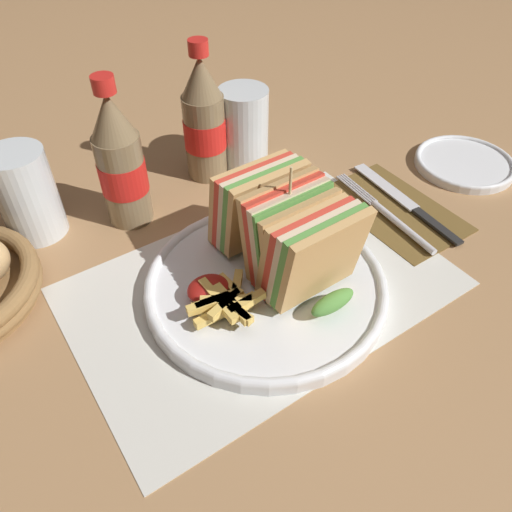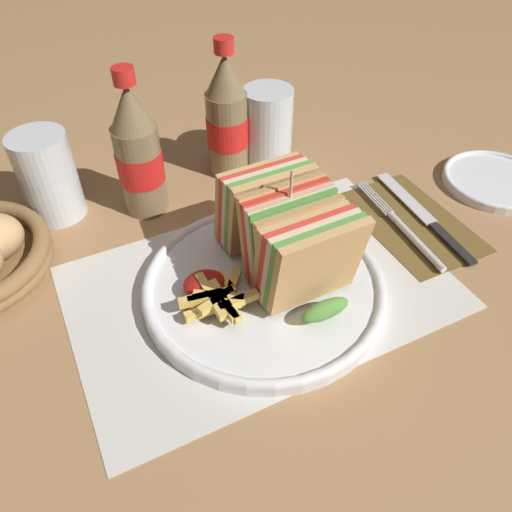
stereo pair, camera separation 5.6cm
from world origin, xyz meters
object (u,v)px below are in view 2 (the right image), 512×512
object	(u,v)px
club_sandwich	(288,235)
coke_bottle_far	(227,119)
glass_near	(267,132)
glass_far	(50,181)
plate_main	(264,286)
knife	(424,216)
side_saucer	(495,180)
fork	(406,231)
coke_bottle_near	(138,154)

from	to	relation	value
club_sandwich	coke_bottle_far	distance (m)	0.24
glass_near	glass_far	xyz separation A→B (m)	(-0.31, 0.01, 0.00)
plate_main	glass_far	size ratio (longest dim) A/B	2.35
knife	glass_far	world-z (taller)	glass_far
plate_main	club_sandwich	bearing A→B (deg)	12.75
knife	glass_far	bearing A→B (deg)	156.33
side_saucer	plate_main	bearing A→B (deg)	-174.21
club_sandwich	plate_main	bearing A→B (deg)	-167.25
glass_far	side_saucer	size ratio (longest dim) A/B	0.80
glass_near	side_saucer	xyz separation A→B (m)	(0.27, -0.20, -0.04)
fork	knife	world-z (taller)	fork
glass_far	coke_bottle_near	bearing A→B (deg)	-20.30
glass_far	fork	bearing A→B (deg)	-32.34
knife	side_saucer	bearing A→B (deg)	11.70
plate_main	glass_near	xyz separation A→B (m)	(0.13, 0.24, 0.04)
club_sandwich	coke_bottle_far	world-z (taller)	coke_bottle_far
fork	glass_near	size ratio (longest dim) A/B	1.63
glass_near	knife	bearing A→B (deg)	-60.19
club_sandwich	coke_bottle_near	xyz separation A→B (m)	(-0.10, 0.21, 0.02)
plate_main	knife	bearing A→B (deg)	4.93
plate_main	coke_bottle_near	world-z (taller)	coke_bottle_near
knife	coke_bottle_near	xyz separation A→B (m)	(-0.33, 0.19, 0.08)
club_sandwich	glass_far	world-z (taller)	club_sandwich
fork	coke_bottle_near	bearing A→B (deg)	147.98
glass_near	plate_main	bearing A→B (deg)	-118.05
plate_main	glass_near	bearing A→B (deg)	61.95
coke_bottle_near	side_saucer	xyz separation A→B (m)	(0.47, -0.17, -0.08)
knife	coke_bottle_near	world-z (taller)	coke_bottle_near
coke_bottle_far	glass_near	distance (m)	0.07
fork	coke_bottle_near	world-z (taller)	coke_bottle_near
club_sandwich	glass_far	size ratio (longest dim) A/B	1.57
coke_bottle_far	side_saucer	world-z (taller)	coke_bottle_far
knife	plate_main	bearing A→B (deg)	-170.68
glass_near	fork	bearing A→B (deg)	-70.83
knife	side_saucer	distance (m)	0.15
club_sandwich	side_saucer	world-z (taller)	club_sandwich
club_sandwich	knife	xyz separation A→B (m)	(0.22, 0.01, -0.06)
glass_near	glass_far	world-z (taller)	same
fork	glass_near	distance (m)	0.25
side_saucer	fork	bearing A→B (deg)	-169.62
coke_bottle_near	plate_main	bearing A→B (deg)	-71.42
club_sandwich	glass_near	size ratio (longest dim) A/B	1.57
club_sandwich	glass_near	bearing A→B (deg)	67.67
side_saucer	glass_near	bearing A→B (deg)	143.58
coke_bottle_far	glass_near	size ratio (longest dim) A/B	1.67
plate_main	knife	xyz separation A→B (m)	(0.25, 0.02, -0.00)
coke_bottle_far	side_saucer	distance (m)	0.40
club_sandwich	coke_bottle_near	size ratio (longest dim) A/B	0.94
coke_bottle_far	plate_main	bearing A→B (deg)	-105.10
coke_bottle_near	side_saucer	bearing A→B (deg)	-20.17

